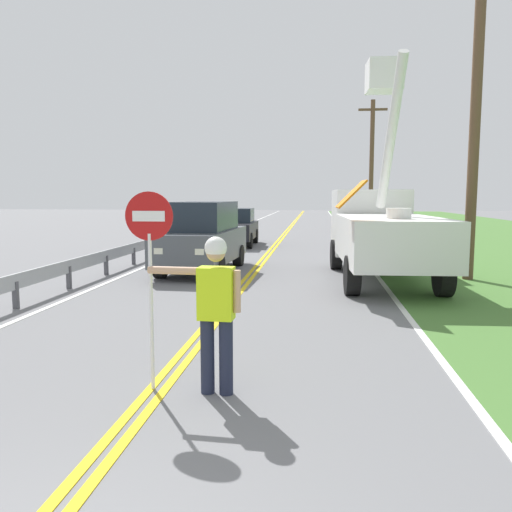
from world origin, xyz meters
TOP-DOWN VIEW (x-y plane):
  - centerline_yellow_left at (-0.09, 20.00)m, footprint 0.11×110.00m
  - centerline_yellow_right at (0.09, 20.00)m, footprint 0.11×110.00m
  - edge_line_right at (3.60, 20.00)m, footprint 0.12×110.00m
  - edge_line_left at (-3.60, 20.00)m, footprint 0.12×110.00m
  - flagger_worker at (0.71, 3.70)m, footprint 1.09×0.26m
  - stop_sign_paddle at (-0.06, 3.74)m, footprint 0.56×0.04m
  - utility_bucket_truck at (3.59, 12.50)m, footprint 2.67×6.90m
  - oncoming_suv_nearest at (-1.56, 13.22)m, footprint 2.09×4.68m
  - oncoming_sedan_second at (-1.88, 21.47)m, footprint 1.98×4.14m
  - utility_pole_near at (5.99, 12.60)m, footprint 1.80×0.28m
  - utility_pole_mid at (5.31, 31.96)m, footprint 1.80×0.28m
  - guardrail_left_shoulder at (-4.20, 15.70)m, footprint 0.10×32.00m

SIDE VIEW (x-z plane):
  - centerline_yellow_left at x=-0.09m, z-range 0.00..0.01m
  - centerline_yellow_right at x=0.09m, z-range 0.00..0.01m
  - edge_line_right at x=3.60m, z-range 0.00..0.01m
  - edge_line_left at x=-3.60m, z-range 0.00..0.01m
  - guardrail_left_shoulder at x=-4.20m, z-range 0.16..0.87m
  - oncoming_sedan_second at x=-1.88m, z-range -0.02..1.68m
  - flagger_worker at x=0.71m, z-range 0.13..1.96m
  - oncoming_suv_nearest at x=-1.56m, z-range 0.01..2.11m
  - utility_bucket_truck at x=3.59m, z-range -1.49..4.34m
  - stop_sign_paddle at x=-0.06m, z-range 0.54..2.87m
  - utility_pole_mid at x=5.31m, z-range 0.18..8.44m
  - utility_pole_near at x=5.99m, z-range 0.18..8.62m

